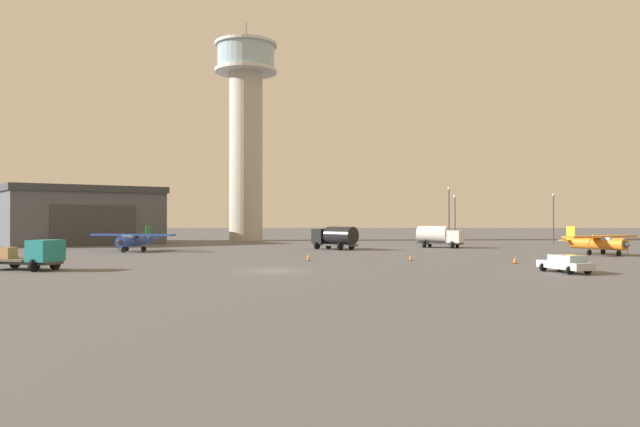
{
  "coord_description": "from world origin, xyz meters",
  "views": [
    {
      "loc": [
        4.13,
        -47.72,
        4.22
      ],
      "look_at": [
        3.31,
        34.2,
        4.77
      ],
      "focal_mm": 33.8,
      "sensor_mm": 36.0,
      "label": 1
    }
  ],
  "objects_px": {
    "control_tower": "(246,122)",
    "airplane_blue": "(135,240)",
    "truck_flatbed_teal": "(33,255)",
    "light_post_west": "(553,214)",
    "traffic_cone_mid_apron": "(411,258)",
    "airplane_orange": "(597,242)",
    "traffic_cone_near_right": "(515,260)",
    "light_post_east": "(455,214)",
    "light_post_centre": "(449,211)",
    "traffic_cone_near_left": "(308,257)",
    "car_silver": "(566,263)",
    "truck_fuel_tanker_white": "(439,236)",
    "truck_fuel_tanker_black": "(335,237)"
  },
  "relations": [
    {
      "from": "light_post_west",
      "to": "traffic_cone_near_left",
      "type": "relative_size",
      "value": 11.25
    },
    {
      "from": "car_silver",
      "to": "traffic_cone_near_left",
      "type": "relative_size",
      "value": 6.72
    },
    {
      "from": "airplane_orange",
      "to": "truck_flatbed_teal",
      "type": "xyz_separation_m",
      "value": [
        -54.05,
        -20.23,
        -0.28
      ]
    },
    {
      "from": "light_post_east",
      "to": "control_tower",
      "type": "bearing_deg",
      "value": 161.8
    },
    {
      "from": "control_tower",
      "to": "light_post_west",
      "type": "height_order",
      "value": "control_tower"
    },
    {
      "from": "truck_fuel_tanker_white",
      "to": "light_post_west",
      "type": "xyz_separation_m",
      "value": [
        20.97,
        13.09,
        3.2
      ]
    },
    {
      "from": "traffic_cone_near_left",
      "to": "truck_fuel_tanker_black",
      "type": "bearing_deg",
      "value": 81.71
    },
    {
      "from": "airplane_orange",
      "to": "traffic_cone_mid_apron",
      "type": "distance_m",
      "value": 24.05
    },
    {
      "from": "light_post_west",
      "to": "light_post_centre",
      "type": "distance_m",
      "value": 19.82
    },
    {
      "from": "light_post_east",
      "to": "light_post_centre",
      "type": "xyz_separation_m",
      "value": [
        -2.69,
        -8.41,
        0.45
      ]
    },
    {
      "from": "traffic_cone_mid_apron",
      "to": "truck_flatbed_teal",
      "type": "bearing_deg",
      "value": -160.5
    },
    {
      "from": "car_silver",
      "to": "light_post_east",
      "type": "bearing_deg",
      "value": -21.31
    },
    {
      "from": "truck_flatbed_teal",
      "to": "light_post_centre",
      "type": "height_order",
      "value": "light_post_centre"
    },
    {
      "from": "airplane_orange",
      "to": "light_post_west",
      "type": "bearing_deg",
      "value": 139.13
    },
    {
      "from": "airplane_orange",
      "to": "car_silver",
      "type": "relative_size",
      "value": 2.1
    },
    {
      "from": "truck_fuel_tanker_white",
      "to": "light_post_west",
      "type": "relative_size",
      "value": 0.81
    },
    {
      "from": "truck_fuel_tanker_black",
      "to": "traffic_cone_near_right",
      "type": "height_order",
      "value": "truck_fuel_tanker_black"
    },
    {
      "from": "airplane_orange",
      "to": "truck_flatbed_teal",
      "type": "relative_size",
      "value": 1.48
    },
    {
      "from": "airplane_orange",
      "to": "truck_fuel_tanker_white",
      "type": "xyz_separation_m",
      "value": [
        -14.76,
        16.36,
        0.18
      ]
    },
    {
      "from": "airplane_orange",
      "to": "truck_flatbed_teal",
      "type": "bearing_deg",
      "value": -98.46
    },
    {
      "from": "light_post_east",
      "to": "traffic_cone_near_left",
      "type": "relative_size",
      "value": 10.95
    },
    {
      "from": "light_post_centre",
      "to": "traffic_cone_near_left",
      "type": "relative_size",
      "value": 12.14
    },
    {
      "from": "truck_flatbed_teal",
      "to": "car_silver",
      "type": "height_order",
      "value": "truck_flatbed_teal"
    },
    {
      "from": "airplane_blue",
      "to": "airplane_orange",
      "type": "bearing_deg",
      "value": 94.03
    },
    {
      "from": "truck_fuel_tanker_white",
      "to": "truck_flatbed_teal",
      "type": "distance_m",
      "value": 53.69
    },
    {
      "from": "airplane_orange",
      "to": "traffic_cone_near_right",
      "type": "xyz_separation_m",
      "value": [
        -13.24,
        -12.78,
        -1.18
      ]
    },
    {
      "from": "control_tower",
      "to": "traffic_cone_near_left",
      "type": "distance_m",
      "value": 57.17
    },
    {
      "from": "airplane_blue",
      "to": "light_post_east",
      "type": "relative_size",
      "value": 1.37
    },
    {
      "from": "airplane_blue",
      "to": "truck_fuel_tanker_black",
      "type": "xyz_separation_m",
      "value": [
        25.07,
        4.82,
        0.21
      ]
    },
    {
      "from": "truck_fuel_tanker_white",
      "to": "light_post_east",
      "type": "height_order",
      "value": "light_post_east"
    },
    {
      "from": "truck_fuel_tanker_black",
      "to": "light_post_west",
      "type": "height_order",
      "value": "light_post_west"
    },
    {
      "from": "airplane_blue",
      "to": "traffic_cone_near_left",
      "type": "xyz_separation_m",
      "value": [
        22.1,
        -15.59,
        -1.13
      ]
    },
    {
      "from": "airplane_orange",
      "to": "traffic_cone_near_right",
      "type": "relative_size",
      "value": 16.4
    },
    {
      "from": "light_post_west",
      "to": "traffic_cone_near_right",
      "type": "xyz_separation_m",
      "value": [
        -19.45,
        -42.23,
        -4.56
      ]
    },
    {
      "from": "truck_flatbed_teal",
      "to": "car_silver",
      "type": "xyz_separation_m",
      "value": [
        41.74,
        -1.83,
        -0.46
      ]
    },
    {
      "from": "truck_fuel_tanker_white",
      "to": "truck_fuel_tanker_black",
      "type": "bearing_deg",
      "value": -131.52
    },
    {
      "from": "control_tower",
      "to": "light_post_centre",
      "type": "relative_size",
      "value": 4.61
    },
    {
      "from": "light_post_east",
      "to": "traffic_cone_mid_apron",
      "type": "bearing_deg",
      "value": -107.97
    },
    {
      "from": "light_post_east",
      "to": "light_post_centre",
      "type": "bearing_deg",
      "value": -107.75
    },
    {
      "from": "traffic_cone_near_left",
      "to": "traffic_cone_mid_apron",
      "type": "distance_m",
      "value": 10.04
    },
    {
      "from": "truck_flatbed_teal",
      "to": "light_post_west",
      "type": "relative_size",
      "value": 0.84
    },
    {
      "from": "truck_flatbed_teal",
      "to": "light_post_west",
      "type": "height_order",
      "value": "light_post_west"
    },
    {
      "from": "truck_fuel_tanker_white",
      "to": "airplane_blue",
      "type": "bearing_deg",
      "value": -136.8
    },
    {
      "from": "truck_fuel_tanker_white",
      "to": "light_post_east",
      "type": "xyz_separation_m",
      "value": [
        5.28,
        14.07,
        3.09
      ]
    },
    {
      "from": "airplane_blue",
      "to": "traffic_cone_near_right",
      "type": "relative_size",
      "value": 17.45
    },
    {
      "from": "light_post_west",
      "to": "control_tower",
      "type": "bearing_deg",
      "value": 166.08
    },
    {
      "from": "control_tower",
      "to": "airplane_blue",
      "type": "height_order",
      "value": "control_tower"
    },
    {
      "from": "truck_fuel_tanker_black",
      "to": "airplane_orange",
      "type": "bearing_deg",
      "value": -158.58
    },
    {
      "from": "traffic_cone_mid_apron",
      "to": "airplane_orange",
      "type": "bearing_deg",
      "value": 21.97
    },
    {
      "from": "car_silver",
      "to": "traffic_cone_mid_apron",
      "type": "relative_size",
      "value": 8.63
    }
  ]
}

